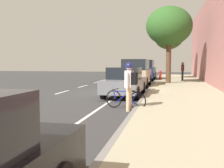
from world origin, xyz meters
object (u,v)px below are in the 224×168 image
(parked_suv_dark_blue_far, at_px, (145,70))
(street_tree_mid_block, at_px, (169,36))
(cyclist_with_backpack, at_px, (130,81))
(bicycle_at_curb, at_px, (125,99))
(parked_sedan_grey_second, at_px, (125,82))
(fire_hydrant, at_px, (160,75))
(parked_suv_tan_mid, at_px, (136,72))
(street_tree_near_cyclist, at_px, (169,26))
(pedestrian_on_phone, at_px, (183,70))

(parked_suv_dark_blue_far, relative_size, street_tree_mid_block, 0.84)
(cyclist_with_backpack, bearing_deg, street_tree_mid_block, 85.74)
(bicycle_at_curb, relative_size, street_tree_mid_block, 0.29)
(parked_sedan_grey_second, height_order, bicycle_at_curb, parked_sedan_grey_second)
(parked_suv_dark_blue_far, xyz_separation_m, fire_hydrant, (1.53, -0.88, -0.45))
(bicycle_at_curb, bearing_deg, parked_sedan_grey_second, 98.99)
(fire_hydrant, bearing_deg, street_tree_mid_block, 71.63)
(parked_suv_tan_mid, height_order, street_tree_near_cyclist, street_tree_near_cyclist)
(parked_sedan_grey_second, xyz_separation_m, street_tree_near_cyclist, (2.25, 7.91, 3.78))
(parked_suv_dark_blue_far, relative_size, street_tree_near_cyclist, 0.80)
(parked_suv_dark_blue_far, height_order, fire_hydrant, parked_suv_dark_blue_far)
(parked_suv_dark_blue_far, height_order, bicycle_at_curb, parked_suv_dark_blue_far)
(cyclist_with_backpack, bearing_deg, parked_suv_tan_mid, 95.11)
(parked_suv_tan_mid, relative_size, fire_hydrant, 5.63)
(bicycle_at_curb, xyz_separation_m, street_tree_near_cyclist, (1.62, 11.90, 4.16))
(parked_suv_tan_mid, distance_m, parked_suv_dark_blue_far, 6.94)
(parked_suv_dark_blue_far, relative_size, bicycle_at_curb, 2.87)
(parked_suv_dark_blue_far, distance_m, cyclist_with_backpack, 17.46)
(street_tree_mid_block, height_order, fire_hydrant, street_tree_mid_block)
(cyclist_with_backpack, distance_m, pedestrian_on_phone, 15.68)
(parked_suv_tan_mid, relative_size, bicycle_at_curb, 2.88)
(parked_sedan_grey_second, relative_size, street_tree_mid_block, 0.79)
(cyclist_with_backpack, bearing_deg, bicycle_at_curb, 116.27)
(parked_suv_dark_blue_far, xyz_separation_m, cyclist_with_backpack, (0.85, -17.44, 0.07))
(parked_suv_tan_mid, bearing_deg, street_tree_mid_block, 74.19)
(parked_suv_tan_mid, xyz_separation_m, street_tree_mid_block, (2.33, 8.24, 3.35))
(parked_suv_tan_mid, bearing_deg, parked_suv_dark_blue_far, 89.30)
(cyclist_with_backpack, bearing_deg, parked_sedan_grey_second, 100.89)
(pedestrian_on_phone, bearing_deg, fire_hydrant, 150.63)
(street_tree_mid_block, distance_m, pedestrian_on_phone, 4.81)
(street_tree_mid_block, bearing_deg, parked_suv_tan_mid, -105.81)
(parked_suv_tan_mid, xyz_separation_m, cyclist_with_backpack, (0.94, -10.50, 0.07))
(parked_suv_dark_blue_far, distance_m, pedestrian_on_phone, 4.00)
(parked_sedan_grey_second, xyz_separation_m, fire_hydrant, (1.53, 12.11, -0.17))
(parked_suv_tan_mid, height_order, fire_hydrant, parked_suv_tan_mid)
(parked_suv_dark_blue_far, bearing_deg, fire_hydrant, -29.95)
(cyclist_with_backpack, xyz_separation_m, pedestrian_on_phone, (2.63, 15.46, -0.02))
(pedestrian_on_phone, bearing_deg, parked_suv_dark_blue_far, 150.37)
(cyclist_with_backpack, distance_m, street_tree_near_cyclist, 12.90)
(parked_sedan_grey_second, height_order, fire_hydrant, parked_sedan_grey_second)
(bicycle_at_curb, bearing_deg, pedestrian_on_phone, 79.25)
(bicycle_at_curb, relative_size, pedestrian_on_phone, 1.01)
(parked_suv_dark_blue_far, bearing_deg, parked_sedan_grey_second, -90.00)
(parked_suv_dark_blue_far, xyz_separation_m, bicycle_at_curb, (0.63, -16.99, -0.66))
(parked_suv_dark_blue_far, distance_m, street_tree_near_cyclist, 6.57)
(fire_hydrant, bearing_deg, pedestrian_on_phone, -29.37)
(parked_suv_tan_mid, xyz_separation_m, parked_suv_dark_blue_far, (0.08, 6.94, 0.00))
(parked_sedan_grey_second, xyz_separation_m, pedestrian_on_phone, (3.48, 11.01, 0.32))
(street_tree_mid_block, bearing_deg, parked_sedan_grey_second, -98.95)
(street_tree_mid_block, bearing_deg, cyclist_with_backpack, -94.26)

